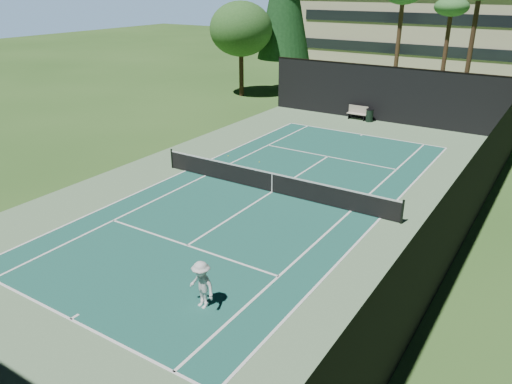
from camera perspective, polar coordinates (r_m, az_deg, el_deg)
ground at (r=24.37m, az=1.82°, el=-0.03°), size 160.00×160.00×0.00m
apron_slab at (r=24.37m, az=1.82°, el=-0.02°), size 18.00×32.00×0.01m
court_surface at (r=24.37m, az=1.82°, el=-0.00°), size 10.97×23.77×0.01m
court_lines at (r=24.36m, az=1.82°, el=0.01°), size 11.07×23.87×0.01m
tennis_net at (r=24.16m, az=1.84°, el=1.19°), size 12.90×0.10×1.10m
fence at (r=23.72m, az=1.96°, el=4.50°), size 18.04×32.05×4.03m
player at (r=15.80m, az=-6.24°, el=-10.51°), size 1.14×0.80×1.61m
tennis_ball_b at (r=28.41m, az=0.39°, el=3.44°), size 0.07×0.07×0.07m
tennis_ball_c at (r=25.73m, az=6.34°, el=1.18°), size 0.06×0.06×0.06m
tennis_ball_d at (r=29.50m, az=-3.19°, el=4.15°), size 0.07×0.07×0.07m
park_bench at (r=38.38m, az=11.55°, el=8.92°), size 1.50×0.45×1.02m
trash_bin at (r=37.93m, az=12.85°, el=8.54°), size 0.56×0.56×0.95m
palm_a at (r=45.39m, az=16.43°, el=20.34°), size 2.80×2.80×9.32m
palm_b at (r=46.46m, az=21.41°, el=18.75°), size 2.80×2.80×8.42m
decid_tree_c at (r=45.33m, az=-1.74°, el=18.11°), size 5.44×5.44×8.09m
campus_building at (r=66.51m, az=23.64°, el=16.46°), size 40.50×12.50×8.30m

